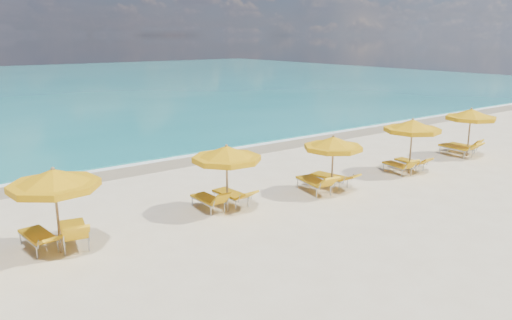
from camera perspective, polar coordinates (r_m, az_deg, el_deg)
ground_plane at (r=16.85m, az=3.08°, el=-4.96°), size 120.00×120.00×0.00m
wet_sand_band at (r=22.78m, az=-8.95°, el=-0.05°), size 120.00×2.60×0.01m
foam_line at (r=23.47m, az=-9.87°, el=0.33°), size 120.00×1.20×0.03m
whitecap_far at (r=40.90m, az=-10.07°, el=6.13°), size 18.00×0.30×0.05m
umbrella_2 at (r=13.46m, az=-22.10°, el=-2.13°), size 2.82×2.82×2.31m
umbrella_3 at (r=15.53m, az=-3.38°, el=0.64°), size 2.74×2.74×2.21m
umbrella_4 at (r=17.66m, az=8.81°, el=1.85°), size 2.46×2.46×2.11m
umbrella_5 at (r=20.98m, az=17.44°, el=3.69°), size 2.59×2.59×2.28m
umbrella_6 at (r=24.99m, az=23.36°, el=4.75°), size 2.25×2.25×2.27m
lounger_2_left at (r=14.46m, az=-23.52°, el=-8.52°), size 0.80×1.90×0.69m
lounger_2_right at (r=14.39m, az=-20.06°, el=-8.18°), size 1.04×2.03×0.94m
lounger_3_left at (r=16.22m, az=-5.42°, el=-4.96°), size 0.61×1.68×0.81m
lounger_3_right at (r=16.66m, az=-2.79°, el=-4.40°), size 0.72×1.84×0.72m
lounger_4_left at (r=18.01m, az=6.69°, el=-2.96°), size 0.98×2.01×0.87m
lounger_4_right at (r=18.81m, az=8.55°, el=-2.35°), size 0.94×1.96×0.67m
lounger_5_left at (r=21.16m, az=15.90°, el=-0.94°), size 0.80×1.67×0.78m
lounger_5_right at (r=21.97m, az=17.21°, el=-0.51°), size 0.62×1.65×0.68m
lounger_6_left at (r=25.11m, az=21.97°, el=0.98°), size 0.79×2.05×0.85m
lounger_6_right at (r=26.03m, az=22.52°, el=1.27°), size 0.57×1.60×0.78m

